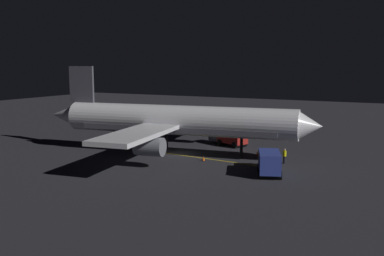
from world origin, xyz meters
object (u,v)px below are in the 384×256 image
Objects in this scene: airliner at (174,121)px; traffic_cone_near_left at (257,154)px; catering_truck at (229,137)px; ground_crew_worker at (285,156)px; traffic_cone_near_right at (260,151)px; traffic_cone_under_wing at (204,159)px; baggage_truck at (269,162)px.

airliner is 11.28m from traffic_cone_near_left.
catering_truck is 3.59× the size of ground_crew_worker.
traffic_cone_near_left is at bearing -123.17° from ground_crew_worker.
catering_truck reaches higher than traffic_cone_near_right.
traffic_cone_under_wing is at bearing -39.10° from traffic_cone_near_left.
catering_truck is (-12.91, -9.88, -0.07)m from baggage_truck.
airliner is at bearing -85.24° from ground_crew_worker.
catering_truck is (-8.61, 4.02, -2.99)m from airliner.
ground_crew_worker is at bearing 108.67° from traffic_cone_under_wing.
ground_crew_worker is (7.44, 10.02, -0.30)m from catering_truck.
baggage_truck is 3.70× the size of ground_crew_worker.
traffic_cone_near_right is 1.00× the size of traffic_cone_under_wing.
traffic_cone_near_left is (-2.76, -4.22, -0.64)m from ground_crew_worker.
traffic_cone_near_left is (-3.93, 9.82, -3.93)m from airliner.
ground_crew_worker reaches higher than traffic_cone_under_wing.
baggage_truck is 5.48m from ground_crew_worker.
traffic_cone_near_right is at bearing 59.91° from catering_truck.
catering_truck is at bearing -173.98° from traffic_cone_under_wing.
traffic_cone_near_right is at bearing -156.50° from baggage_truck.
traffic_cone_near_left is (4.68, 5.79, -0.94)m from catering_truck.
traffic_cone_under_wing is at bearing 70.22° from airliner.
traffic_cone_under_wing is at bearing 6.02° from catering_truck.
airliner is at bearing -25.05° from catering_truck.
ground_crew_worker is at bearing 46.22° from traffic_cone_near_right.
traffic_cone_under_wing is (-2.46, -8.78, -1.01)m from baggage_truck.
catering_truck is at bearing 154.95° from airliner.
traffic_cone_near_right is (3.31, 5.71, -0.94)m from catering_truck.
airliner reaches higher than traffic_cone_near_right.
airliner is 66.38× the size of traffic_cone_under_wing.
catering_truck is 11.35× the size of traffic_cone_near_left.
catering_truck reaches higher than traffic_cone_under_wing.
ground_crew_worker reaches higher than traffic_cone_near_left.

